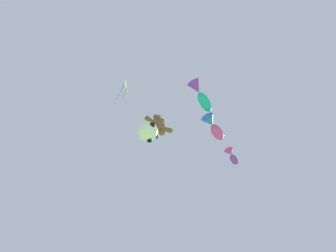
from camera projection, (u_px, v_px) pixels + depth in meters
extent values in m
ellipsoid|color=brown|center=(159.00, 126.00, 13.39)|extent=(0.75, 0.64, 0.91)
sphere|color=brown|center=(159.00, 121.00, 13.99)|extent=(0.63, 0.63, 0.63)
sphere|color=beige|center=(161.00, 117.00, 13.85)|extent=(0.26, 0.26, 0.26)
sphere|color=brown|center=(156.00, 117.00, 14.16)|extent=(0.26, 0.26, 0.26)
cylinder|color=brown|center=(150.00, 120.00, 13.40)|extent=(0.54, 0.24, 0.42)
sphere|color=brown|center=(155.00, 128.00, 12.95)|extent=(0.34, 0.34, 0.34)
sphere|color=brown|center=(163.00, 121.00, 14.26)|extent=(0.26, 0.26, 0.26)
cylinder|color=brown|center=(168.00, 130.00, 13.66)|extent=(0.54, 0.24, 0.42)
sphere|color=brown|center=(162.00, 132.00, 13.05)|extent=(0.34, 0.34, 0.34)
sphere|color=white|center=(148.00, 131.00, 12.26)|extent=(0.97, 0.97, 0.97)
sphere|color=black|center=(156.00, 136.00, 12.36)|extent=(0.27, 0.27, 0.27)
sphere|color=black|center=(143.00, 132.00, 12.63)|extent=(0.27, 0.27, 0.27)
sphere|color=black|center=(152.00, 125.00, 12.03)|extent=(0.27, 0.27, 0.27)
sphere|color=black|center=(150.00, 140.00, 12.05)|extent=(0.27, 0.27, 0.27)
ellipsoid|color=#19ADB2|center=(205.00, 102.00, 17.44)|extent=(1.69, 1.33, 0.58)
cone|color=purple|center=(196.00, 87.00, 16.97)|extent=(1.15, 1.15, 0.85)
sphere|color=black|center=(208.00, 107.00, 17.77)|extent=(0.15, 0.15, 0.15)
ellipsoid|color=#E53F9E|center=(217.00, 132.00, 18.15)|extent=(1.54, 1.24, 0.61)
cone|color=blue|center=(210.00, 121.00, 17.75)|extent=(1.06, 1.13, 0.90)
sphere|color=black|center=(220.00, 136.00, 18.46)|extent=(0.16, 0.16, 0.16)
ellipsoid|color=purple|center=(234.00, 160.00, 19.47)|extent=(1.09, 0.91, 0.44)
cone|color=#E53F9E|center=(230.00, 152.00, 19.18)|extent=(0.77, 0.82, 0.65)
sphere|color=black|center=(235.00, 162.00, 19.70)|extent=(0.11, 0.11, 0.11)
cube|color=yellow|center=(126.00, 86.00, 15.79)|extent=(0.59, 0.76, 0.94)
cylinder|color=blue|center=(121.00, 92.00, 14.50)|extent=(0.03, 0.09, 2.20)
cylinder|color=blue|center=(125.00, 93.00, 14.85)|extent=(0.03, 0.05, 1.60)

